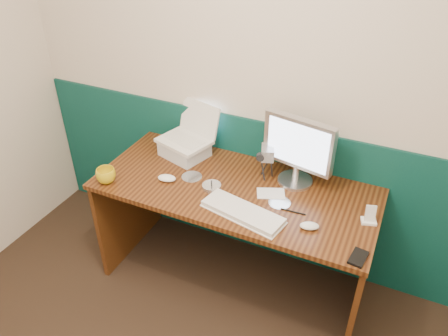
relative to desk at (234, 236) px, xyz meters
The scene contains 19 objects.
back_wall 0.96m from the desk, 68.11° to the left, with size 3.50×0.04×2.50m, color beige.
wainscot 0.41m from the desk, 67.45° to the left, with size 3.48×0.02×1.00m, color #083538.
desk is the anchor object (origin of this frame).
laptop_riser 0.62m from the desk, 157.15° to the left, with size 0.26×0.22×0.09m, color silver.
laptop 0.75m from the desk, 157.15° to the left, with size 0.30×0.23×0.25m, color white, non-canonical shape.
monitor 0.68m from the desk, 33.42° to the left, with size 0.41×0.12×0.41m, color silver, non-canonical shape.
keyboard 0.46m from the desk, 57.16° to the right, with size 0.44×0.15×0.03m, color silver.
mouse_right 0.64m from the desk, 19.24° to the right, with size 0.10×0.06×0.03m, color white.
mouse_left 0.56m from the desk, 164.21° to the right, with size 0.11×0.06×0.04m, color white.
mug 0.85m from the desk, 159.10° to the right, with size 0.11×0.11×0.09m, color gold.
camcorder 0.51m from the desk, 53.10° to the left, with size 0.08×0.12×0.19m, color #A8A8AC, non-canonical shape.
cd_spindle 0.41m from the desk, 151.08° to the right, with size 0.11×0.11×0.02m, color silver.
cd_loose_a 0.46m from the desk, behind, with size 0.12×0.12×0.00m, color silver.
cd_loose_b 0.47m from the desk, ahead, with size 0.12×0.12×0.00m, color silver.
pen 0.53m from the desk, 12.02° to the right, with size 0.01×0.01×0.14m, color black.
papers 0.43m from the desk, ahead, with size 0.15×0.10×0.00m, color silver.
dock 0.83m from the desk, ahead, with size 0.08×0.06×0.01m, color white.
music_player 0.86m from the desk, ahead, with size 0.05×0.01×0.09m, color silver.
pda 0.88m from the desk, 20.47° to the right, with size 0.07×0.12×0.01m, color black.
Camera 1 is at (0.63, -0.47, 2.21)m, focal length 35.00 mm.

